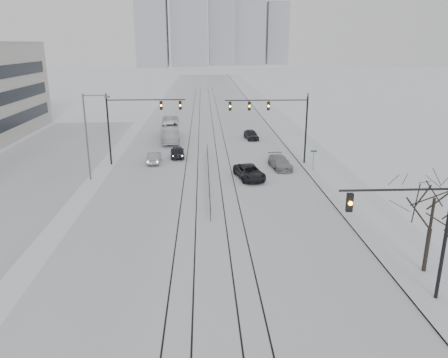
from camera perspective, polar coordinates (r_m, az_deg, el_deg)
road at (r=76.04m, az=-2.37°, el=6.85°), size 22.00×260.00×0.02m
sidewalk_east at (r=77.31m, az=7.77°, el=6.93°), size 5.00×260.00×0.16m
curb at (r=76.90m, az=5.96°, el=6.93°), size 0.10×260.00×0.12m
parking_strip at (r=55.21m, az=-23.36°, el=1.41°), size 14.00×60.00×0.03m
tram_rails at (r=56.49m, az=-2.18°, el=3.18°), size 5.30×180.00×0.01m
skyline at (r=288.95m, az=-1.79°, el=20.65°), size 96.00×48.00×72.00m
traffic_mast_near at (r=25.39m, az=23.99°, el=-5.61°), size 6.10×0.37×7.00m
traffic_mast_ne at (r=51.15m, az=7.07°, el=8.14°), size 9.60×0.37×8.00m
traffic_mast_nw at (r=52.06m, az=-11.71°, el=7.86°), size 9.10×0.37×8.00m
street_light_west at (r=47.07m, az=-17.21°, el=6.02°), size 2.73×0.25×9.00m
bare_tree at (r=28.98m, az=25.67°, el=-3.22°), size 4.40×4.40×6.10m
median_fence at (r=46.71m, az=-2.04°, el=0.79°), size 0.06×24.00×1.00m
street_sign at (r=49.88m, az=11.61°, el=2.80°), size 0.70×0.06×2.40m
sedan_sb_inner at (r=55.41m, az=-6.11°, el=3.56°), size 1.98×4.34×1.45m
sedan_sb_outer at (r=53.11m, az=-9.12°, el=2.78°), size 1.50×4.13×1.35m
sedan_nb_front at (r=46.31m, az=3.34°, el=0.88°), size 3.43×5.61×1.45m
sedan_nb_right at (r=50.55m, az=7.33°, el=2.15°), size 2.51×5.04×1.41m
sedan_nb_far at (r=65.83m, az=3.57°, el=5.81°), size 2.21×4.34×1.41m
box_truck at (r=65.49m, az=-7.00°, el=6.35°), size 3.16×10.83×2.98m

